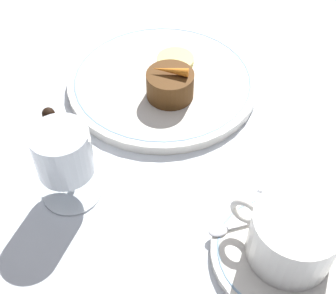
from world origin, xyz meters
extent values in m
plane|color=white|center=(0.00, 0.00, 0.00)|extent=(3.00, 3.00, 0.00)
cylinder|color=white|center=(0.02, -0.06, 0.01)|extent=(0.28, 0.28, 0.01)
torus|color=#8CB2D1|center=(0.02, -0.06, 0.01)|extent=(0.26, 0.26, 0.00)
cylinder|color=white|center=(-0.24, 0.12, 0.01)|extent=(0.16, 0.16, 0.01)
torus|color=#8CB2D1|center=(-0.24, 0.12, 0.01)|extent=(0.14, 0.14, 0.00)
cylinder|color=white|center=(-0.24, 0.12, 0.04)|extent=(0.09, 0.09, 0.06)
cylinder|color=#9E7A4C|center=(-0.24, 0.12, 0.05)|extent=(0.08, 0.08, 0.05)
torus|color=white|center=(-0.19, 0.12, 0.04)|extent=(0.04, 0.01, 0.04)
cube|color=silver|center=(-0.20, 0.09, 0.01)|extent=(0.06, 0.07, 0.00)
ellipsoid|color=silver|center=(-0.17, 0.13, 0.01)|extent=(0.03, 0.03, 0.00)
cylinder|color=silver|center=(0.01, 0.17, 0.00)|extent=(0.07, 0.07, 0.01)
cylinder|color=silver|center=(0.01, 0.17, 0.02)|extent=(0.01, 0.01, 0.04)
cylinder|color=silver|center=(0.01, 0.17, 0.07)|extent=(0.07, 0.07, 0.06)
cylinder|color=maroon|center=(0.01, 0.17, 0.06)|extent=(0.06, 0.06, 0.03)
cube|color=silver|center=(-0.17, -0.06, 0.00)|extent=(0.03, 0.13, 0.01)
cube|color=silver|center=(-0.18, 0.02, 0.00)|extent=(0.03, 0.05, 0.01)
cylinder|color=#563314|center=(-0.01, -0.03, 0.03)|extent=(0.07, 0.07, 0.04)
cone|color=orange|center=(-0.01, -0.03, 0.06)|extent=(0.05, 0.03, 0.01)
cylinder|color=#EFE075|center=(0.03, -0.10, 0.02)|extent=(0.06, 0.06, 0.01)
sphere|color=black|center=(0.12, 0.09, 0.01)|extent=(0.02, 0.02, 0.02)
camera|label=1|loc=(-0.27, 0.40, 0.45)|focal=50.00mm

